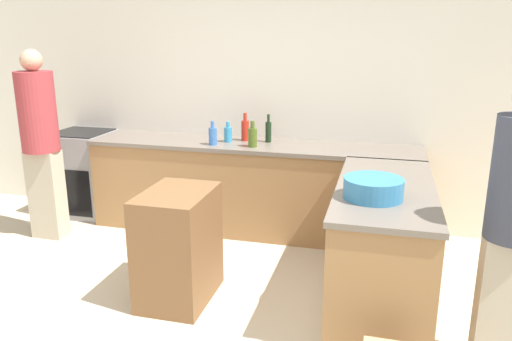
{
  "coord_description": "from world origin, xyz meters",
  "views": [
    {
      "loc": [
        1.26,
        -2.66,
        1.98
      ],
      "look_at": [
        0.34,
        0.87,
        0.96
      ],
      "focal_mm": 35.0,
      "sensor_mm": 36.0,
      "label": 1
    }
  ],
  "objects_px": {
    "range_oven": "(84,173)",
    "hot_sauce_bottle": "(245,130)",
    "wine_bottle_dark": "(268,131)",
    "dish_soap_bottle": "(228,134)",
    "island_table": "(178,246)",
    "mixing_bowl": "(373,188)",
    "person_by_range": "(40,139)",
    "water_bottle_blue": "(213,135)",
    "olive_oil_bottle": "(253,137)"
  },
  "relations": [
    {
      "from": "water_bottle_blue",
      "to": "dish_soap_bottle",
      "type": "bearing_deg",
      "value": 59.01
    },
    {
      "from": "wine_bottle_dark",
      "to": "hot_sauce_bottle",
      "type": "bearing_deg",
      "value": 178.15
    },
    {
      "from": "olive_oil_bottle",
      "to": "person_by_range",
      "type": "distance_m",
      "value": 2.03
    },
    {
      "from": "island_table",
      "to": "dish_soap_bottle",
      "type": "bearing_deg",
      "value": 92.76
    },
    {
      "from": "mixing_bowl",
      "to": "hot_sauce_bottle",
      "type": "distance_m",
      "value": 2.03
    },
    {
      "from": "water_bottle_blue",
      "to": "person_by_range",
      "type": "xyz_separation_m",
      "value": [
        -1.56,
        -0.51,
        -0.01
      ]
    },
    {
      "from": "island_table",
      "to": "olive_oil_bottle",
      "type": "distance_m",
      "value": 1.46
    },
    {
      "from": "dish_soap_bottle",
      "to": "mixing_bowl",
      "type": "bearing_deg",
      "value": -44.47
    },
    {
      "from": "island_table",
      "to": "wine_bottle_dark",
      "type": "bearing_deg",
      "value": 78.39
    },
    {
      "from": "range_oven",
      "to": "person_by_range",
      "type": "height_order",
      "value": "person_by_range"
    },
    {
      "from": "olive_oil_bottle",
      "to": "island_table",
      "type": "bearing_deg",
      "value": -99.71
    },
    {
      "from": "mixing_bowl",
      "to": "wine_bottle_dark",
      "type": "distance_m",
      "value": 1.87
    },
    {
      "from": "range_oven",
      "to": "hot_sauce_bottle",
      "type": "relative_size",
      "value": 3.29
    },
    {
      "from": "range_oven",
      "to": "dish_soap_bottle",
      "type": "bearing_deg",
      "value": -1.08
    },
    {
      "from": "olive_oil_bottle",
      "to": "person_by_range",
      "type": "bearing_deg",
      "value": -165.12
    },
    {
      "from": "wine_bottle_dark",
      "to": "dish_soap_bottle",
      "type": "height_order",
      "value": "wine_bottle_dark"
    },
    {
      "from": "mixing_bowl",
      "to": "dish_soap_bottle",
      "type": "relative_size",
      "value": 1.92
    },
    {
      "from": "range_oven",
      "to": "dish_soap_bottle",
      "type": "relative_size",
      "value": 4.54
    },
    {
      "from": "wine_bottle_dark",
      "to": "mixing_bowl",
      "type": "bearing_deg",
      "value": -54.97
    },
    {
      "from": "water_bottle_blue",
      "to": "person_by_range",
      "type": "height_order",
      "value": "person_by_range"
    },
    {
      "from": "dish_soap_bottle",
      "to": "hot_sauce_bottle",
      "type": "xyz_separation_m",
      "value": [
        0.15,
        0.1,
        0.03
      ]
    },
    {
      "from": "island_table",
      "to": "hot_sauce_bottle",
      "type": "height_order",
      "value": "hot_sauce_bottle"
    },
    {
      "from": "hot_sauce_bottle",
      "to": "person_by_range",
      "type": "xyz_separation_m",
      "value": [
        -1.81,
        -0.78,
        -0.03
      ]
    },
    {
      "from": "range_oven",
      "to": "mixing_bowl",
      "type": "relative_size",
      "value": 2.36
    },
    {
      "from": "range_oven",
      "to": "island_table",
      "type": "bearing_deg",
      "value": -40.25
    },
    {
      "from": "mixing_bowl",
      "to": "hot_sauce_bottle",
      "type": "height_order",
      "value": "hot_sauce_bottle"
    },
    {
      "from": "hot_sauce_bottle",
      "to": "person_by_range",
      "type": "relative_size",
      "value": 0.15
    },
    {
      "from": "water_bottle_blue",
      "to": "dish_soap_bottle",
      "type": "height_order",
      "value": "water_bottle_blue"
    },
    {
      "from": "wine_bottle_dark",
      "to": "dish_soap_bottle",
      "type": "bearing_deg",
      "value": -166.67
    },
    {
      "from": "island_table",
      "to": "mixing_bowl",
      "type": "height_order",
      "value": "mixing_bowl"
    },
    {
      "from": "range_oven",
      "to": "person_by_range",
      "type": "relative_size",
      "value": 0.51
    },
    {
      "from": "island_table",
      "to": "wine_bottle_dark",
      "type": "height_order",
      "value": "wine_bottle_dark"
    },
    {
      "from": "range_oven",
      "to": "water_bottle_blue",
      "type": "xyz_separation_m",
      "value": [
        1.6,
        -0.2,
        0.55
      ]
    },
    {
      "from": "island_table",
      "to": "mixing_bowl",
      "type": "relative_size",
      "value": 2.17
    },
    {
      "from": "dish_soap_bottle",
      "to": "hot_sauce_bottle",
      "type": "bearing_deg",
      "value": 34.01
    },
    {
      "from": "dish_soap_bottle",
      "to": "hot_sauce_bottle",
      "type": "height_order",
      "value": "hot_sauce_bottle"
    },
    {
      "from": "olive_oil_bottle",
      "to": "wine_bottle_dark",
      "type": "height_order",
      "value": "wine_bottle_dark"
    },
    {
      "from": "olive_oil_bottle",
      "to": "hot_sauce_bottle",
      "type": "height_order",
      "value": "hot_sauce_bottle"
    },
    {
      "from": "wine_bottle_dark",
      "to": "water_bottle_blue",
      "type": "xyz_separation_m",
      "value": [
        -0.49,
        -0.26,
        -0.02
      ]
    },
    {
      "from": "wine_bottle_dark",
      "to": "olive_oil_bottle",
      "type": "bearing_deg",
      "value": -111.09
    },
    {
      "from": "olive_oil_bottle",
      "to": "hot_sauce_bottle",
      "type": "xyz_separation_m",
      "value": [
        -0.15,
        0.26,
        0.01
      ]
    },
    {
      "from": "wine_bottle_dark",
      "to": "hot_sauce_bottle",
      "type": "height_order",
      "value": "hot_sauce_bottle"
    },
    {
      "from": "olive_oil_bottle",
      "to": "dish_soap_bottle",
      "type": "xyz_separation_m",
      "value": [
        -0.3,
        0.16,
        -0.02
      ]
    },
    {
      "from": "mixing_bowl",
      "to": "wine_bottle_dark",
      "type": "relative_size",
      "value": 1.41
    },
    {
      "from": "wine_bottle_dark",
      "to": "person_by_range",
      "type": "relative_size",
      "value": 0.15
    },
    {
      "from": "olive_oil_bottle",
      "to": "person_by_range",
      "type": "xyz_separation_m",
      "value": [
        -1.96,
        -0.52,
        -0.02
      ]
    },
    {
      "from": "range_oven",
      "to": "person_by_range",
      "type": "distance_m",
      "value": 0.89
    },
    {
      "from": "wine_bottle_dark",
      "to": "range_oven",
      "type": "bearing_deg",
      "value": -178.34
    },
    {
      "from": "dish_soap_bottle",
      "to": "person_by_range",
      "type": "relative_size",
      "value": 0.11
    },
    {
      "from": "dish_soap_bottle",
      "to": "range_oven",
      "type": "bearing_deg",
      "value": 178.92
    }
  ]
}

